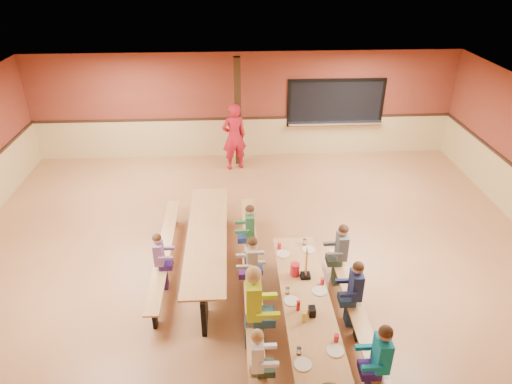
{
  "coord_description": "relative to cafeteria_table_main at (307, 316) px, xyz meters",
  "views": [
    {
      "loc": [
        -0.36,
        -7.47,
        5.63
      ],
      "look_at": [
        0.08,
        0.58,
        1.15
      ],
      "focal_mm": 32.0,
      "sensor_mm": 36.0,
      "label": 1
    }
  ],
  "objects": [
    {
      "name": "ground",
      "position": [
        -0.72,
        2.29,
        -0.53
      ],
      "size": [
        12.0,
        12.0,
        0.0
      ],
      "primitive_type": "plane",
      "color": "#9C623B",
      "rests_on": "ground"
    },
    {
      "name": "room_envelope",
      "position": [
        -0.72,
        2.29,
        0.16
      ],
      "size": [
        12.04,
        10.04,
        3.02
      ],
      "color": "brown",
      "rests_on": "ground"
    },
    {
      "name": "kitchen_pass_through",
      "position": [
        1.88,
        7.25,
        0.96
      ],
      "size": [
        2.78,
        0.28,
        1.38
      ],
      "color": "black",
      "rests_on": "ground"
    },
    {
      "name": "structural_post",
      "position": [
        -0.92,
        6.69,
        0.97
      ],
      "size": [
        0.18,
        0.18,
        3.0
      ],
      "primitive_type": "cube",
      "color": "black",
      "rests_on": "ground"
    },
    {
      "name": "cafeteria_table_main",
      "position": [
        0.0,
        0.0,
        0.0
      ],
      "size": [
        1.91,
        3.7,
        0.74
      ],
      "color": "#BE854B",
      "rests_on": "ground"
    },
    {
      "name": "cafeteria_table_second",
      "position": [
        -1.61,
        2.0,
        0.0
      ],
      "size": [
        1.91,
        3.7,
        0.74
      ],
      "color": "#BE854B",
      "rests_on": "ground"
    },
    {
      "name": "seated_child_white_left",
      "position": [
        -0.83,
        -0.93,
        0.07
      ],
      "size": [
        0.36,
        0.3,
        1.19
      ],
      "primitive_type": null,
      "color": "white",
      "rests_on": "ground"
    },
    {
      "name": "seated_adult_yellow",
      "position": [
        -0.83,
        0.01,
        0.21
      ],
      "size": [
        0.49,
        0.4,
        1.47
      ],
      "primitive_type": null,
      "color": "#B4CE14",
      "rests_on": "ground"
    },
    {
      "name": "seated_child_grey_left",
      "position": [
        -0.83,
        1.2,
        0.04
      ],
      "size": [
        0.33,
        0.27,
        1.13
      ],
      "primitive_type": null,
      "color": "#BBBBBB",
      "rests_on": "ground"
    },
    {
      "name": "seated_child_teal_right",
      "position": [
        0.83,
        -1.04,
        0.11
      ],
      "size": [
        0.4,
        0.33,
        1.28
      ],
      "primitive_type": null,
      "color": "#0C7C97",
      "rests_on": "ground"
    },
    {
      "name": "seated_child_navy_right",
      "position": [
        0.83,
        0.34,
        0.09
      ],
      "size": [
        0.38,
        0.31,
        1.24
      ],
      "primitive_type": null,
      "color": "#19224D",
      "rests_on": "ground"
    },
    {
      "name": "seated_child_char_right",
      "position": [
        0.83,
        1.38,
        0.1
      ],
      "size": [
        0.39,
        0.32,
        1.24
      ],
      "primitive_type": null,
      "color": "#4F5759",
      "rests_on": "ground"
    },
    {
      "name": "seated_child_purple_sec",
      "position": [
        -2.44,
        1.42,
        0.05
      ],
      "size": [
        0.34,
        0.28,
        1.15
      ],
      "primitive_type": null,
      "color": "#9160A0",
      "rests_on": "ground"
    },
    {
      "name": "seated_child_green_sec",
      "position": [
        -0.79,
        2.19,
        0.08
      ],
      "size": [
        0.37,
        0.3,
        1.22
      ],
      "primitive_type": null,
      "color": "#327344",
      "rests_on": "ground"
    },
    {
      "name": "seated_child_tan_sec",
      "position": [
        -0.79,
        1.12,
        0.08
      ],
      "size": [
        0.37,
        0.31,
        1.22
      ],
      "primitive_type": null,
      "color": "#AB9689",
      "rests_on": "ground"
    },
    {
      "name": "standing_woman",
      "position": [
        -1.04,
        6.36,
        0.41
      ],
      "size": [
        0.79,
        0.64,
        1.87
      ],
      "primitive_type": "imported",
      "rotation": [
        0.0,
        0.0,
        3.46
      ],
      "color": "#B61426",
      "rests_on": "ground"
    },
    {
      "name": "punch_pitcher",
      "position": [
        -0.11,
        0.73,
        0.32
      ],
      "size": [
        0.16,
        0.16,
        0.22
      ],
      "primitive_type": "cylinder",
      "color": "red",
      "rests_on": "cafeteria_table_main"
    },
    {
      "name": "napkin_dispenser",
      "position": [
        0.03,
        -0.2,
        0.28
      ],
      "size": [
        0.1,
        0.14,
        0.13
      ],
      "primitive_type": "cube",
      "color": "black",
      "rests_on": "cafeteria_table_main"
    },
    {
      "name": "condiment_mustard",
      "position": [
        -0.11,
        -0.33,
        0.3
      ],
      "size": [
        0.06,
        0.06,
        0.17
      ],
      "primitive_type": "cylinder",
      "color": "yellow",
      "rests_on": "cafeteria_table_main"
    },
    {
      "name": "condiment_ketchup",
      "position": [
        -0.16,
        -0.09,
        0.3
      ],
      "size": [
        0.06,
        0.06,
        0.17
      ],
      "primitive_type": "cylinder",
      "color": "#B2140F",
      "rests_on": "cafeteria_table_main"
    },
    {
      "name": "table_paddle",
      "position": [
        0.06,
        0.66,
        0.35
      ],
      "size": [
        0.16,
        0.16,
        0.56
      ],
      "color": "black",
      "rests_on": "cafeteria_table_main"
    },
    {
      "name": "place_settings",
      "position": [
        -0.0,
        0.0,
        0.27
      ],
      "size": [
        0.65,
        3.3,
        0.11
      ],
      "primitive_type": null,
      "color": "beige",
      "rests_on": "cafeteria_table_main"
    }
  ]
}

